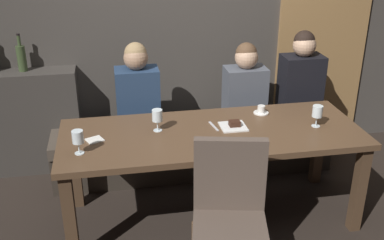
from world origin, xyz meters
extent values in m
plane|color=black|center=(0.00, 0.00, 0.00)|extent=(9.00, 9.00, 0.00)
cube|color=olive|center=(1.35, 1.15, 1.05)|extent=(0.90, 0.05, 2.10)
cube|color=#38342F|center=(-1.55, 1.04, 0.47)|extent=(1.10, 0.28, 0.95)
cube|color=#493422|center=(-1.03, -0.35, 0.35)|extent=(0.08, 0.08, 0.69)
cube|color=#493422|center=(1.03, -0.35, 0.35)|extent=(0.08, 0.08, 0.69)
cube|color=#493422|center=(-1.03, 0.35, 0.35)|extent=(0.08, 0.08, 0.69)
cube|color=#493422|center=(1.03, 0.35, 0.35)|extent=(0.08, 0.08, 0.69)
cube|color=brown|center=(0.00, 0.00, 0.72)|extent=(2.20, 0.84, 0.04)
cube|color=#312A23|center=(0.00, 0.70, 0.17)|extent=(2.50, 0.40, 0.35)
cube|color=#473D33|center=(0.00, 0.70, 0.40)|extent=(2.50, 0.44, 0.10)
cube|color=brown|center=(-0.07, -0.80, 0.46)|extent=(0.52, 0.52, 0.08)
cube|color=brown|center=(-0.03, -0.61, 0.74)|extent=(0.44, 0.15, 0.48)
cube|color=navy|center=(-0.49, 0.69, 0.74)|extent=(0.36, 0.24, 0.58)
sphere|color=tan|center=(-0.49, 0.69, 1.12)|extent=(0.20, 0.20, 0.20)
sphere|color=#9E7F56|center=(-0.49, 0.70, 1.16)|extent=(0.18, 0.18, 0.18)
cube|color=#4C515B|center=(0.46, 0.72, 0.71)|extent=(0.36, 0.24, 0.53)
sphere|color=tan|center=(0.46, 0.72, 1.07)|extent=(0.20, 0.20, 0.20)
sphere|color=brown|center=(0.46, 0.73, 1.10)|extent=(0.18, 0.18, 0.18)
cube|color=black|center=(0.96, 0.69, 0.76)|extent=(0.36, 0.24, 0.61)
sphere|color=tan|center=(0.96, 0.69, 1.15)|extent=(0.20, 0.20, 0.20)
sphere|color=black|center=(0.96, 0.70, 1.19)|extent=(0.18, 0.18, 0.18)
cylinder|color=#384728|center=(-1.44, 1.06, 1.06)|extent=(0.08, 0.08, 0.22)
cylinder|color=#384728|center=(-1.44, 1.06, 1.21)|extent=(0.03, 0.03, 0.09)
cylinder|color=black|center=(-1.44, 1.06, 1.27)|extent=(0.03, 0.03, 0.02)
cylinder|color=silver|center=(-0.94, -0.17, 0.74)|extent=(0.06, 0.06, 0.00)
cylinder|color=silver|center=(-0.94, -0.17, 0.78)|extent=(0.01, 0.01, 0.07)
cylinder|color=silver|center=(-0.94, -0.17, 0.86)|extent=(0.08, 0.08, 0.08)
cylinder|color=silver|center=(0.78, -0.05, 0.74)|extent=(0.06, 0.06, 0.00)
cylinder|color=silver|center=(0.78, -0.05, 0.78)|extent=(0.01, 0.01, 0.07)
cylinder|color=silver|center=(0.78, -0.05, 0.86)|extent=(0.08, 0.08, 0.08)
cylinder|color=silver|center=(-0.39, 0.09, 0.74)|extent=(0.06, 0.06, 0.00)
cylinder|color=silver|center=(-0.39, 0.09, 0.78)|extent=(0.01, 0.01, 0.07)
cylinder|color=silver|center=(-0.39, 0.09, 0.86)|extent=(0.08, 0.08, 0.08)
cylinder|color=white|center=(0.46, 0.26, 0.74)|extent=(0.12, 0.12, 0.01)
cylinder|color=white|center=(0.46, 0.26, 0.78)|extent=(0.06, 0.06, 0.06)
cylinder|color=brown|center=(0.46, 0.26, 0.80)|extent=(0.05, 0.05, 0.01)
cube|color=white|center=(0.17, 0.04, 0.74)|extent=(0.19, 0.19, 0.01)
cube|color=#381E14|center=(0.18, 0.04, 0.77)|extent=(0.08, 0.06, 0.04)
cube|color=silver|center=(0.03, 0.08, 0.74)|extent=(0.04, 0.17, 0.01)
cube|color=silver|center=(-0.84, 0.01, 0.74)|extent=(0.14, 0.14, 0.01)
camera|label=1|loc=(-0.69, -2.95, 2.18)|focal=43.13mm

